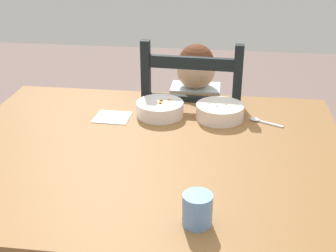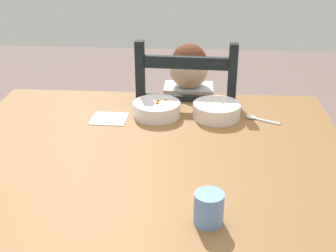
{
  "view_description": "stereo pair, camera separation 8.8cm",
  "coord_description": "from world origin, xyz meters",
  "px_view_note": "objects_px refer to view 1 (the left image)",
  "views": [
    {
      "loc": [
        0.24,
        -1.35,
        1.5
      ],
      "look_at": [
        0.06,
        0.09,
        0.82
      ],
      "focal_mm": 49.31,
      "sensor_mm": 36.0,
      "label": 1
    },
    {
      "loc": [
        0.16,
        -1.36,
        1.5
      ],
      "look_at": [
        0.06,
        0.09,
        0.82
      ],
      "focal_mm": 49.31,
      "sensor_mm": 36.0,
      "label": 2
    }
  ],
  "objects_px": {
    "bowl_of_peas": "(220,111)",
    "drinking_cup": "(197,210)",
    "bowl_of_carrots": "(160,108)",
    "spoon": "(260,121)",
    "dining_chair": "(193,148)",
    "dining_table": "(148,174)",
    "child_figure": "(194,116)"
  },
  "relations": [
    {
      "from": "dining_table",
      "to": "bowl_of_carrots",
      "type": "xyz_separation_m",
      "value": [
        -0.0,
        0.28,
        0.13
      ]
    },
    {
      "from": "bowl_of_carrots",
      "to": "spoon",
      "type": "relative_size",
      "value": 1.4
    },
    {
      "from": "bowl_of_carrots",
      "to": "dining_chair",
      "type": "bearing_deg",
      "value": 68.94
    },
    {
      "from": "bowl_of_carrots",
      "to": "drinking_cup",
      "type": "xyz_separation_m",
      "value": [
        0.19,
        -0.67,
        0.01
      ]
    },
    {
      "from": "dining_chair",
      "to": "bowl_of_peas",
      "type": "height_order",
      "value": "dining_chair"
    },
    {
      "from": "dining_table",
      "to": "bowl_of_peas",
      "type": "bearing_deg",
      "value": 50.85
    },
    {
      "from": "child_figure",
      "to": "bowl_of_peas",
      "type": "xyz_separation_m",
      "value": [
        0.12,
        -0.29,
        0.16
      ]
    },
    {
      "from": "dining_table",
      "to": "drinking_cup",
      "type": "bearing_deg",
      "value": -63.26
    },
    {
      "from": "dining_table",
      "to": "bowl_of_carrots",
      "type": "distance_m",
      "value": 0.31
    },
    {
      "from": "bowl_of_peas",
      "to": "bowl_of_carrots",
      "type": "xyz_separation_m",
      "value": [
        -0.23,
        0.0,
        -0.0
      ]
    },
    {
      "from": "child_figure",
      "to": "bowl_of_carrots",
      "type": "relative_size",
      "value": 5.29
    },
    {
      "from": "bowl_of_carrots",
      "to": "bowl_of_peas",
      "type": "bearing_deg",
      "value": -0.01
    },
    {
      "from": "dining_table",
      "to": "child_figure",
      "type": "relative_size",
      "value": 1.37
    },
    {
      "from": "dining_chair",
      "to": "bowl_of_peas",
      "type": "xyz_separation_m",
      "value": [
        0.12,
        -0.3,
        0.32
      ]
    },
    {
      "from": "child_figure",
      "to": "drinking_cup",
      "type": "distance_m",
      "value": 0.98
    },
    {
      "from": "bowl_of_peas",
      "to": "drinking_cup",
      "type": "relative_size",
      "value": 2.12
    },
    {
      "from": "bowl_of_peas",
      "to": "dining_chair",
      "type": "bearing_deg",
      "value": 111.94
    },
    {
      "from": "child_figure",
      "to": "bowl_of_peas",
      "type": "height_order",
      "value": "child_figure"
    },
    {
      "from": "child_figure",
      "to": "bowl_of_carrots",
      "type": "distance_m",
      "value": 0.35
    },
    {
      "from": "bowl_of_carrots",
      "to": "spoon",
      "type": "xyz_separation_m",
      "value": [
        0.39,
        -0.01,
        -0.03
      ]
    },
    {
      "from": "dining_chair",
      "to": "drinking_cup",
      "type": "height_order",
      "value": "dining_chair"
    },
    {
      "from": "child_figure",
      "to": "drinking_cup",
      "type": "bearing_deg",
      "value": -85.36
    },
    {
      "from": "drinking_cup",
      "to": "child_figure",
      "type": "bearing_deg",
      "value": 94.64
    },
    {
      "from": "dining_chair",
      "to": "bowl_of_carrots",
      "type": "height_order",
      "value": "dining_chair"
    },
    {
      "from": "dining_chair",
      "to": "spoon",
      "type": "relative_size",
      "value": 7.79
    },
    {
      "from": "bowl_of_peas",
      "to": "bowl_of_carrots",
      "type": "bearing_deg",
      "value": 179.99
    },
    {
      "from": "spoon",
      "to": "bowl_of_peas",
      "type": "bearing_deg",
      "value": 176.18
    },
    {
      "from": "dining_table",
      "to": "spoon",
      "type": "height_order",
      "value": "spoon"
    },
    {
      "from": "dining_chair",
      "to": "child_figure",
      "type": "relative_size",
      "value": 1.05
    },
    {
      "from": "dining_chair",
      "to": "child_figure",
      "type": "xyz_separation_m",
      "value": [
        0.0,
        -0.0,
        0.16
      ]
    },
    {
      "from": "drinking_cup",
      "to": "dining_chair",
      "type": "bearing_deg",
      "value": 94.78
    },
    {
      "from": "drinking_cup",
      "to": "dining_table",
      "type": "bearing_deg",
      "value": 116.74
    }
  ]
}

